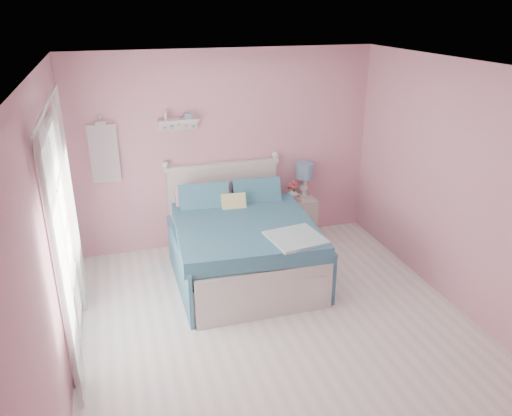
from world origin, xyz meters
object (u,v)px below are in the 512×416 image
nightstand (299,218)px  vase (293,193)px  table_lamp (305,173)px  teacup (298,199)px  bed (241,244)px

nightstand → vase: size_ratio=3.77×
table_lamp → teacup: (-0.17, -0.20, -0.30)m
nightstand → table_lamp: (0.09, 0.09, 0.63)m
table_lamp → teacup: 0.40m
bed → teacup: bed is taller
table_lamp → vase: table_lamp is taller
vase → bed: bearing=-140.3°
nightstand → teacup: 0.36m
nightstand → table_lamp: table_lamp is taller
nightstand → table_lamp: size_ratio=1.24×
vase → teacup: vase is taller
bed → teacup: size_ratio=23.44×
nightstand → table_lamp: bearing=44.1°
bed → vase: bearing=43.4°
table_lamp → bed: bearing=-143.0°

